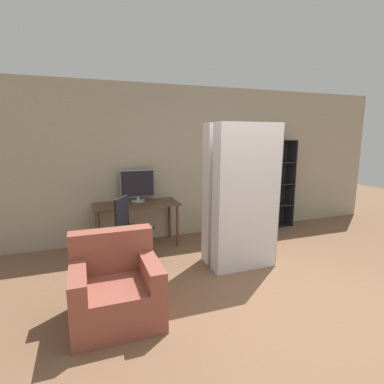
{
  "coord_description": "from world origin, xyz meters",
  "views": [
    {
      "loc": [
        -1.99,
        -2.33,
        1.81
      ],
      "look_at": [
        -0.57,
        1.55,
        1.05
      ],
      "focal_mm": 28.0,
      "sensor_mm": 36.0,
      "label": 1
    }
  ],
  "objects_px": {
    "mattress_far": "(234,193)",
    "armchair": "(116,287)",
    "mattress_near": "(247,198)",
    "office_chair": "(132,236)",
    "bookshelf": "(269,185)",
    "monitor": "(138,185)"
  },
  "relations": [
    {
      "from": "mattress_far",
      "to": "armchair",
      "type": "bearing_deg",
      "value": -153.28
    },
    {
      "from": "mattress_near",
      "to": "armchair",
      "type": "distance_m",
      "value": 2.02
    },
    {
      "from": "office_chair",
      "to": "armchair",
      "type": "height_order",
      "value": "office_chair"
    },
    {
      "from": "office_chair",
      "to": "bookshelf",
      "type": "xyz_separation_m",
      "value": [
        2.87,
        0.82,
        0.46
      ]
    },
    {
      "from": "mattress_near",
      "to": "monitor",
      "type": "bearing_deg",
      "value": 127.63
    },
    {
      "from": "monitor",
      "to": "mattress_far",
      "type": "relative_size",
      "value": 0.29
    },
    {
      "from": "monitor",
      "to": "armchair",
      "type": "bearing_deg",
      "value": -106.28
    },
    {
      "from": "mattress_near",
      "to": "office_chair",
      "type": "bearing_deg",
      "value": 152.58
    },
    {
      "from": "bookshelf",
      "to": "mattress_far",
      "type": "bearing_deg",
      "value": -139.63
    },
    {
      "from": "monitor",
      "to": "mattress_far",
      "type": "height_order",
      "value": "mattress_far"
    },
    {
      "from": "mattress_near",
      "to": "mattress_far",
      "type": "xyz_separation_m",
      "value": [
        0.0,
        0.35,
        -0.0
      ]
    },
    {
      "from": "armchair",
      "to": "bookshelf",
      "type": "bearing_deg",
      "value": 33.28
    },
    {
      "from": "office_chair",
      "to": "mattress_far",
      "type": "xyz_separation_m",
      "value": [
        1.44,
        -0.4,
        0.6
      ]
    },
    {
      "from": "bookshelf",
      "to": "mattress_far",
      "type": "distance_m",
      "value": 1.88
    },
    {
      "from": "mattress_far",
      "to": "armchair",
      "type": "height_order",
      "value": "mattress_far"
    },
    {
      "from": "monitor",
      "to": "bookshelf",
      "type": "bearing_deg",
      "value": 0.32
    },
    {
      "from": "monitor",
      "to": "mattress_far",
      "type": "distance_m",
      "value": 1.7
    },
    {
      "from": "monitor",
      "to": "bookshelf",
      "type": "height_order",
      "value": "bookshelf"
    },
    {
      "from": "mattress_far",
      "to": "armchair",
      "type": "xyz_separation_m",
      "value": [
        -1.81,
        -0.91,
        -0.68
      ]
    },
    {
      "from": "monitor",
      "to": "office_chair",
      "type": "height_order",
      "value": "monitor"
    },
    {
      "from": "bookshelf",
      "to": "mattress_near",
      "type": "distance_m",
      "value": 2.13
    },
    {
      "from": "bookshelf",
      "to": "mattress_near",
      "type": "bearing_deg",
      "value": -132.42
    }
  ]
}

